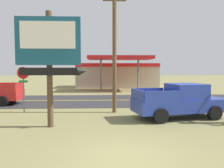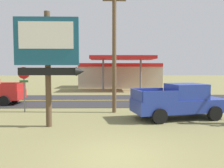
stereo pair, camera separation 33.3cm
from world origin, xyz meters
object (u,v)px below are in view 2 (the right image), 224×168
(stop_sign, at_px, (24,81))
(pickup_blue_parked_on_lawn, at_px, (180,101))
(motel_sign, at_px, (48,51))
(utility_pole, at_px, (114,43))
(gas_station, at_px, (120,74))

(stop_sign, bearing_deg, pickup_blue_parked_on_lawn, -12.63)
(motel_sign, height_order, utility_pole, utility_pole)
(motel_sign, xyz_separation_m, gas_station, (4.70, 23.90, -1.70))
(motel_sign, bearing_deg, pickup_blue_parked_on_lawn, 14.89)
(pickup_blue_parked_on_lawn, bearing_deg, utility_pole, 153.44)
(utility_pole, relative_size, gas_station, 0.70)
(motel_sign, height_order, stop_sign, motel_sign)
(stop_sign, distance_m, gas_station, 21.24)
(motel_sign, xyz_separation_m, pickup_blue_parked_on_lawn, (6.89, 1.83, -2.68))
(stop_sign, xyz_separation_m, pickup_blue_parked_on_lawn, (9.50, -2.13, -1.06))
(stop_sign, bearing_deg, motel_sign, -56.59)
(utility_pole, bearing_deg, stop_sign, 177.03)
(stop_sign, height_order, utility_pole, utility_pole)
(stop_sign, xyz_separation_m, utility_pole, (5.85, -0.30, 2.44))
(utility_pole, height_order, pickup_blue_parked_on_lawn, utility_pole)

